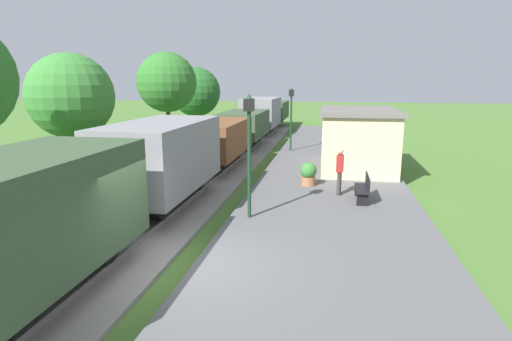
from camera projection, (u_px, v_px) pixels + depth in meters
The scene contains 16 objects.
ground_plane at pixel (184, 275), 9.30m from camera, with size 160.00×160.00×0.00m, color #47702D.
platform_slab at pixel (327, 283), 8.71m from camera, with size 6.00×60.00×0.25m, color #565659.
track_ballast at pixel (87, 265), 9.71m from camera, with size 3.80×60.00×0.12m, color gray.
rail_near at pixel (114, 262), 9.55m from camera, with size 0.07×60.00×0.14m, color slate.
rail_far at pixel (59, 257), 9.81m from camera, with size 0.07×60.00×0.14m, color slate.
freight_train at pixel (229, 132), 22.70m from camera, with size 2.50×39.20×2.72m.
station_hut at pixel (358, 138), 19.40m from camera, with size 3.50×5.80×2.78m.
bench_near_hut at pixel (364, 188), 14.11m from camera, with size 0.42×1.50×0.91m.
bench_down_platform at pixel (352, 145), 23.54m from camera, with size 0.42×1.50×0.91m.
person_waiting at pixel (340, 170), 14.80m from camera, with size 0.27×0.40×1.71m.
potted_planter at pixel (308, 174), 16.24m from camera, with size 0.64×0.64×0.92m.
lamp_post_near at pixel (249, 134), 11.97m from camera, with size 0.28×0.28×3.70m.
lamp_post_far at pixel (291, 107), 23.96m from camera, with size 0.28×0.28×3.70m.
tree_trackside_far at pixel (71, 96), 19.64m from camera, with size 4.07×4.07×5.63m.
tree_field_left at pixel (167, 82), 26.85m from camera, with size 3.88×3.88×6.15m.
tree_field_distant at pixel (196, 92), 34.41m from camera, with size 4.10×4.10×5.45m.
Camera 1 is at (3.16, -8.14, 4.30)m, focal length 28.87 mm.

